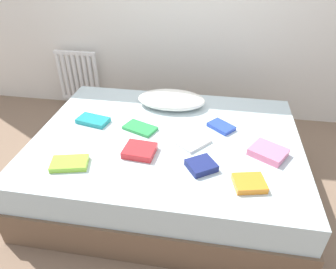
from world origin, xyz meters
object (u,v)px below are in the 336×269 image
at_px(textbook_red, 140,151).
at_px(textbook_green, 140,128).
at_px(pillow, 171,100).
at_px(textbook_pink, 268,152).
at_px(textbook_navy, 201,165).
at_px(textbook_orange, 249,183).
at_px(textbook_lime, 70,163).
at_px(bed, 167,162).
at_px(textbook_blue, 221,127).
at_px(textbook_white, 194,142).
at_px(textbook_teal, 93,120).
at_px(radiator, 78,76).

bearing_deg(textbook_red, textbook_green, 108.08).
relative_size(pillow, textbook_pink, 2.58).
bearing_deg(textbook_green, textbook_navy, -15.68).
relative_size(textbook_orange, textbook_lime, 0.79).
bearing_deg(bed, textbook_orange, -37.67).
distance_m(textbook_orange, textbook_lime, 1.15).
relative_size(textbook_navy, textbook_blue, 0.88).
distance_m(textbook_lime, textbook_red, 0.47).
distance_m(textbook_navy, textbook_orange, 0.32).
bearing_deg(textbook_white, textbook_red, 155.66).
bearing_deg(textbook_red, pillow, 86.22).
distance_m(textbook_green, textbook_teal, 0.40).
relative_size(textbook_green, textbook_blue, 1.28).
xyz_separation_m(radiator, textbook_blue, (1.63, -1.03, 0.13)).
xyz_separation_m(textbook_green, textbook_lime, (-0.35, -0.50, 0.01)).
relative_size(textbook_green, textbook_lime, 1.05).
bearing_deg(textbook_orange, textbook_blue, 93.14).
distance_m(textbook_pink, textbook_lime, 1.33).
bearing_deg(textbook_lime, textbook_pink, 0.60).
bearing_deg(textbook_pink, textbook_lime, -134.74).
distance_m(bed, textbook_teal, 0.68).
bearing_deg(textbook_red, radiator, 131.61).
xyz_separation_m(pillow, textbook_blue, (0.44, -0.31, -0.04)).
distance_m(textbook_green, textbook_red, 0.31).
bearing_deg(textbook_teal, textbook_red, -23.83).
relative_size(textbook_blue, textbook_white, 0.87).
xyz_separation_m(textbook_orange, textbook_red, (-0.73, 0.20, 0.00)).
xyz_separation_m(textbook_teal, textbook_red, (0.47, -0.34, 0.01)).
relative_size(radiator, pillow, 1.00).
bearing_deg(textbook_navy, textbook_teal, 120.65).
bearing_deg(pillow, textbook_green, -112.71).
bearing_deg(radiator, textbook_orange, -42.22).
bearing_deg(textbook_teal, textbook_pink, 3.11).
xyz_separation_m(radiator, textbook_orange, (1.81, -1.65, 0.13)).
xyz_separation_m(pillow, textbook_pink, (0.76, -0.60, -0.03)).
bearing_deg(textbook_pink, radiator, 177.06).
xyz_separation_m(pillow, textbook_green, (-0.18, -0.43, -0.04)).
bearing_deg(textbook_green, textbook_pink, 11.68).
relative_size(textbook_teal, textbook_white, 1.11).
xyz_separation_m(textbook_lime, textbook_white, (0.78, 0.38, -0.01)).
bearing_deg(textbook_green, textbook_lime, -103.01).
height_order(pillow, textbook_red, pillow).
height_order(textbook_green, textbook_navy, textbook_navy).
bearing_deg(textbook_navy, bed, 96.46).
height_order(textbook_green, textbook_white, same).
bearing_deg(textbook_white, textbook_lime, 155.22).
bearing_deg(textbook_teal, textbook_white, 1.05).
distance_m(textbook_blue, textbook_white, 0.31).
xyz_separation_m(textbook_pink, textbook_lime, (-1.29, -0.33, -0.01)).
height_order(textbook_orange, textbook_red, textbook_red).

